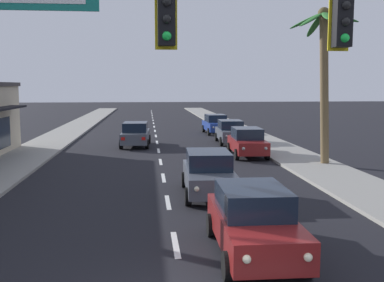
{
  "coord_description": "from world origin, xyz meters",
  "views": [
    {
      "loc": [
        -0.7,
        -7.7,
        4.14
      ],
      "look_at": [
        0.88,
        8.0,
        2.2
      ],
      "focal_mm": 41.7,
      "sensor_mm": 36.0,
      "label": 1
    }
  ],
  "objects_px": {
    "traffic_signal_mast": "(346,51)",
    "sedan_lead_at_stop_bar": "(253,220)",
    "sedan_parked_far_kerb": "(216,124)",
    "sedan_third_in_queue": "(209,173)",
    "palm_right_second": "(324,62)",
    "sedan_oncoming_far": "(136,134)",
    "sedan_parked_mid_kerb": "(247,142)",
    "sedan_parked_nearest_kerb": "(231,132)"
  },
  "relations": [
    {
      "from": "sedan_oncoming_far",
      "to": "sedan_parked_mid_kerb",
      "type": "height_order",
      "value": "same"
    },
    {
      "from": "sedan_lead_at_stop_bar",
      "to": "sedan_oncoming_far",
      "type": "height_order",
      "value": "same"
    },
    {
      "from": "palm_right_second",
      "to": "traffic_signal_mast",
      "type": "bearing_deg",
      "value": -110.56
    },
    {
      "from": "sedan_parked_nearest_kerb",
      "to": "sedan_parked_mid_kerb",
      "type": "distance_m",
      "value": 6.0
    },
    {
      "from": "traffic_signal_mast",
      "to": "sedan_parked_nearest_kerb",
      "type": "distance_m",
      "value": 23.85
    },
    {
      "from": "sedan_parked_nearest_kerb",
      "to": "sedan_parked_far_kerb",
      "type": "relative_size",
      "value": 1.0
    },
    {
      "from": "palm_right_second",
      "to": "sedan_oncoming_far",
      "type": "bearing_deg",
      "value": 138.78
    },
    {
      "from": "sedan_parked_mid_kerb",
      "to": "palm_right_second",
      "type": "height_order",
      "value": "palm_right_second"
    },
    {
      "from": "traffic_signal_mast",
      "to": "sedan_parked_mid_kerb",
      "type": "distance_m",
      "value": 17.98
    },
    {
      "from": "sedan_third_in_queue",
      "to": "sedan_parked_mid_kerb",
      "type": "height_order",
      "value": "same"
    },
    {
      "from": "sedan_lead_at_stop_bar",
      "to": "sedan_oncoming_far",
      "type": "relative_size",
      "value": 0.99
    },
    {
      "from": "sedan_third_in_queue",
      "to": "sedan_parked_far_kerb",
      "type": "distance_m",
      "value": 22.31
    },
    {
      "from": "sedan_lead_at_stop_bar",
      "to": "sedan_parked_mid_kerb",
      "type": "bearing_deg",
      "value": 77.75
    },
    {
      "from": "traffic_signal_mast",
      "to": "sedan_lead_at_stop_bar",
      "type": "xyz_separation_m",
      "value": [
        -1.27,
        2.04,
        -3.96
      ]
    },
    {
      "from": "sedan_parked_nearest_kerb",
      "to": "palm_right_second",
      "type": "distance_m",
      "value": 11.02
    },
    {
      "from": "palm_right_second",
      "to": "sedan_parked_nearest_kerb",
      "type": "bearing_deg",
      "value": 107.33
    },
    {
      "from": "sedan_lead_at_stop_bar",
      "to": "sedan_oncoming_far",
      "type": "xyz_separation_m",
      "value": [
        -3.39,
        20.42,
        0.0
      ]
    },
    {
      "from": "sedan_lead_at_stop_bar",
      "to": "sedan_parked_far_kerb",
      "type": "height_order",
      "value": "same"
    },
    {
      "from": "sedan_parked_mid_kerb",
      "to": "palm_right_second",
      "type": "bearing_deg",
      "value": -49.06
    },
    {
      "from": "sedan_third_in_queue",
      "to": "sedan_parked_nearest_kerb",
      "type": "relative_size",
      "value": 1.0
    },
    {
      "from": "sedan_parked_mid_kerb",
      "to": "sedan_parked_far_kerb",
      "type": "bearing_deg",
      "value": 89.71
    },
    {
      "from": "traffic_signal_mast",
      "to": "sedan_parked_far_kerb",
      "type": "relative_size",
      "value": 2.31
    },
    {
      "from": "palm_right_second",
      "to": "sedan_parked_far_kerb",
      "type": "bearing_deg",
      "value": 100.61
    },
    {
      "from": "sedan_third_in_queue",
      "to": "sedan_oncoming_far",
      "type": "relative_size",
      "value": 1.0
    },
    {
      "from": "sedan_lead_at_stop_bar",
      "to": "palm_right_second",
      "type": "height_order",
      "value": "palm_right_second"
    },
    {
      "from": "sedan_third_in_queue",
      "to": "sedan_oncoming_far",
      "type": "height_order",
      "value": "same"
    },
    {
      "from": "sedan_third_in_queue",
      "to": "palm_right_second",
      "type": "bearing_deg",
      "value": 40.33
    },
    {
      "from": "traffic_signal_mast",
      "to": "sedan_lead_at_stop_bar",
      "type": "height_order",
      "value": "traffic_signal_mast"
    },
    {
      "from": "sedan_oncoming_far",
      "to": "sedan_parked_far_kerb",
      "type": "bearing_deg",
      "value": 48.49
    },
    {
      "from": "sedan_parked_far_kerb",
      "to": "traffic_signal_mast",
      "type": "bearing_deg",
      "value": -94.05
    },
    {
      "from": "sedan_parked_nearest_kerb",
      "to": "sedan_parked_far_kerb",
      "type": "height_order",
      "value": "same"
    },
    {
      "from": "sedan_parked_nearest_kerb",
      "to": "sedan_parked_mid_kerb",
      "type": "relative_size",
      "value": 1.0
    },
    {
      "from": "sedan_oncoming_far",
      "to": "palm_right_second",
      "type": "distance_m",
      "value": 13.85
    },
    {
      "from": "traffic_signal_mast",
      "to": "sedan_oncoming_far",
      "type": "relative_size",
      "value": 2.31
    },
    {
      "from": "traffic_signal_mast",
      "to": "sedan_lead_at_stop_bar",
      "type": "distance_m",
      "value": 4.63
    },
    {
      "from": "sedan_parked_far_kerb",
      "to": "sedan_parked_nearest_kerb",
      "type": "bearing_deg",
      "value": -89.49
    },
    {
      "from": "traffic_signal_mast",
      "to": "sedan_oncoming_far",
      "type": "bearing_deg",
      "value": 101.72
    },
    {
      "from": "sedan_lead_at_stop_bar",
      "to": "sedan_parked_nearest_kerb",
      "type": "height_order",
      "value": "same"
    },
    {
      "from": "traffic_signal_mast",
      "to": "sedan_lead_at_stop_bar",
      "type": "bearing_deg",
      "value": 121.91
    },
    {
      "from": "sedan_parked_nearest_kerb",
      "to": "sedan_parked_mid_kerb",
      "type": "xyz_separation_m",
      "value": [
        -0.12,
        -6.0,
        0.0
      ]
    },
    {
      "from": "sedan_oncoming_far",
      "to": "sedan_parked_far_kerb",
      "type": "xyz_separation_m",
      "value": [
        6.79,
        7.68,
        0.0
      ]
    },
    {
      "from": "sedan_parked_far_kerb",
      "to": "sedan_third_in_queue",
      "type": "bearing_deg",
      "value": -99.47
    }
  ]
}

